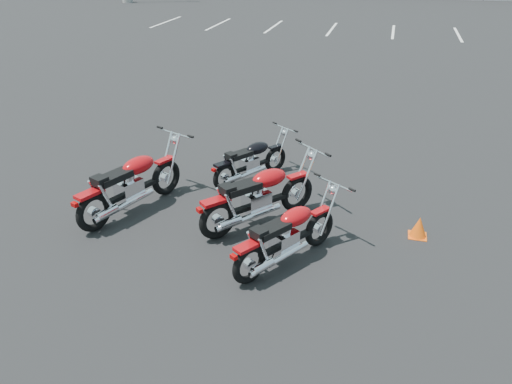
% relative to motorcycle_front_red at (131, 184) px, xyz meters
% --- Properties ---
extents(ground, '(120.00, 120.00, 0.00)m').
position_rel_motorcycle_front_red_xyz_m(ground, '(1.97, -0.59, -0.52)').
color(ground, black).
rests_on(ground, ground).
extents(motorcycle_front_red, '(1.30, 2.27, 1.13)m').
position_rel_motorcycle_front_red_xyz_m(motorcycle_front_red, '(0.00, 0.00, 0.00)').
color(motorcycle_front_red, black).
rests_on(motorcycle_front_red, ground).
extents(motorcycle_second_black, '(1.35, 1.69, 0.90)m').
position_rel_motorcycle_front_red_xyz_m(motorcycle_second_black, '(1.63, 1.67, -0.11)').
color(motorcycle_second_black, black).
rests_on(motorcycle_second_black, ground).
extents(motorcycle_third_red, '(1.82, 2.00, 1.12)m').
position_rel_motorcycle_front_red_xyz_m(motorcycle_third_red, '(2.18, 0.14, -0.01)').
color(motorcycle_third_red, black).
rests_on(motorcycle_third_red, ground).
extents(motorcycle_rear_red, '(1.46, 1.89, 1.00)m').
position_rel_motorcycle_front_red_xyz_m(motorcycle_rear_red, '(2.83, -0.82, -0.06)').
color(motorcycle_rear_red, black).
rests_on(motorcycle_rear_red, ground).
extents(training_cone_near, '(0.28, 0.28, 0.34)m').
position_rel_motorcycle_front_red_xyz_m(training_cone_near, '(4.70, 0.41, -0.35)').
color(training_cone_near, '#FF590D').
rests_on(training_cone_near, ground).
extents(parking_line_stripes, '(15.12, 4.00, 0.01)m').
position_rel_motorcycle_front_red_xyz_m(parking_line_stripes, '(-0.53, 19.41, -0.51)').
color(parking_line_stripes, silver).
rests_on(parking_line_stripes, ground).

